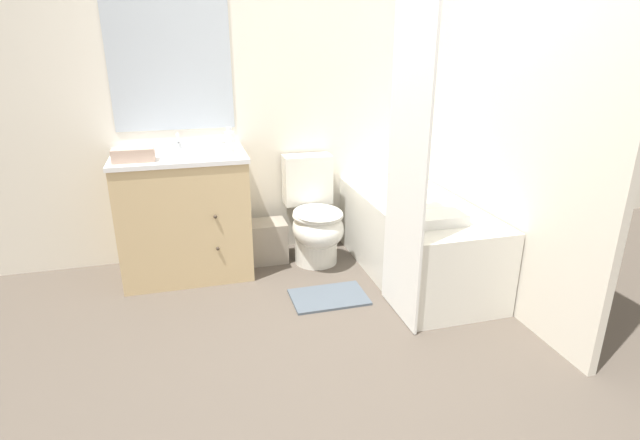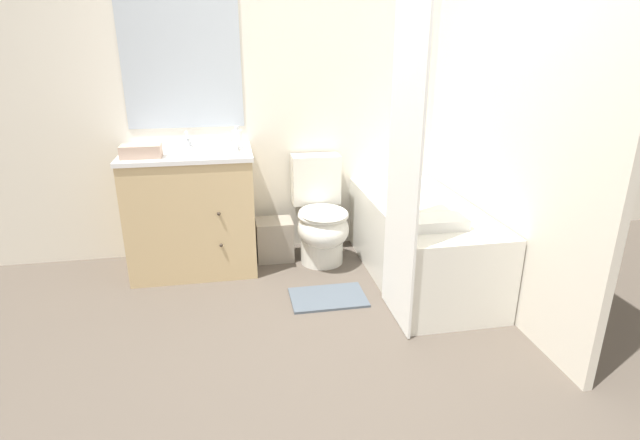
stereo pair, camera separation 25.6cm
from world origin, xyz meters
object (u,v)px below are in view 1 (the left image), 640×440
sink_faucet (178,144)px  bath_mat (329,297)px  bath_towel_folded (437,219)px  tissue_box (223,147)px  soap_dispenser (230,140)px  bathtub (415,237)px  wastebasket (268,241)px  vanity_cabinet (185,214)px  toilet (315,219)px  hand_towel_folded (133,155)px

sink_faucet → bath_mat: bearing=-44.1°
bath_towel_folded → tissue_box: bearing=144.7°
sink_faucet → bath_towel_folded: size_ratio=0.42×
sink_faucet → soap_dispenser: 0.38m
soap_dispenser → sink_faucet: bearing=159.1°
bath_mat → soap_dispenser: bearing=126.1°
tissue_box → bath_mat: tissue_box is taller
bathtub → wastebasket: 1.12m
bathtub → soap_dispenser: bearing=157.6°
vanity_cabinet → toilet: bearing=-3.1°
bathtub → bath_mat: bathtub is taller
tissue_box → toilet: bearing=-0.7°
sink_faucet → toilet: (0.95, -0.24, -0.59)m
vanity_cabinet → hand_towel_folded: hand_towel_folded is taller
bathtub → tissue_box: bearing=162.3°
tissue_box → bathtub: bearing=-17.7°
bath_towel_folded → sink_faucet: bearing=144.2°
bath_towel_folded → bath_mat: size_ratio=0.67×
bathtub → hand_towel_folded: hand_towel_folded is taller
vanity_cabinet → sink_faucet: bearing=90.0°
toilet → bath_mat: bearing=-96.2°
sink_faucet → wastebasket: (0.60, -0.14, -0.77)m
bathtub → sink_faucet: bearing=157.9°
vanity_cabinet → bath_mat: 1.19m
wastebasket → bath_mat: 0.78m
wastebasket → hand_towel_folded: (-0.88, -0.20, 0.77)m
bathtub → bath_mat: bearing=-163.4°
tissue_box → hand_towel_folded: (-0.58, -0.11, 0.00)m
vanity_cabinet → tissue_box: 0.56m
bathtub → wastebasket: size_ratio=4.73×
bathtub → hand_towel_folded: 2.00m
sink_faucet → toilet: size_ratio=0.18×
vanity_cabinet → toilet: (0.95, -0.05, -0.12)m
vanity_cabinet → toilet: vanity_cabinet is taller
toilet → bath_towel_folded: 1.05m
vanity_cabinet → sink_faucet: sink_faucet is taller
sink_faucet → soap_dispenser: bearing=-20.9°
sink_faucet → soap_dispenser: (0.36, -0.14, 0.03)m
bathtub → soap_dispenser: 1.50m
soap_dispenser → bath_towel_folded: bearing=-39.6°
hand_towel_folded → bath_mat: hand_towel_folded is taller
wastebasket → tissue_box: size_ratio=2.30×
tissue_box → bath_towel_folded: tissue_box is taller
bath_mat → bath_towel_folded: bearing=-20.5°
soap_dispenser → bath_mat: soap_dispenser is taller
toilet → wastebasket: (-0.35, 0.10, -0.18)m
wastebasket → sink_faucet: bearing=166.7°
tissue_box → hand_towel_folded: tissue_box is taller
hand_towel_folded → bath_towel_folded: bearing=-22.8°
vanity_cabinet → wastebasket: (0.60, 0.05, -0.30)m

